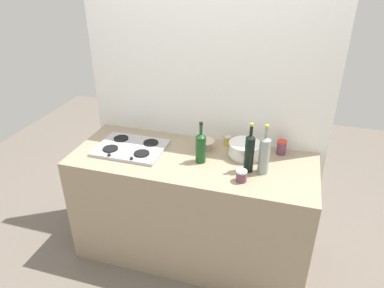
{
  "coord_description": "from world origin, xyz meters",
  "views": [
    {
      "loc": [
        0.64,
        -2.16,
        2.23
      ],
      "look_at": [
        0.0,
        0.0,
        1.02
      ],
      "focal_mm": 33.38,
      "sensor_mm": 36.0,
      "label": 1
    }
  ],
  "objects_px": {
    "wine_bottle_leftmost": "(201,147)",
    "stovetop_hob": "(131,147)",
    "condiment_jar_rear": "(281,147)",
    "condiment_jar_spare": "(227,141)",
    "wine_bottle_mid_right": "(264,154)",
    "plate_stack": "(245,150)",
    "wine_bottle_mid_left": "(249,152)",
    "mixing_bowl": "(205,144)",
    "condiment_jar_front": "(241,176)"
  },
  "relations": [
    {
      "from": "wine_bottle_mid_right",
      "to": "mixing_bowl",
      "type": "distance_m",
      "value": 0.51
    },
    {
      "from": "plate_stack",
      "to": "wine_bottle_mid_left",
      "type": "height_order",
      "value": "wine_bottle_mid_left"
    },
    {
      "from": "plate_stack",
      "to": "wine_bottle_mid_right",
      "type": "height_order",
      "value": "wine_bottle_mid_right"
    },
    {
      "from": "condiment_jar_front",
      "to": "condiment_jar_rear",
      "type": "relative_size",
      "value": 0.75
    },
    {
      "from": "wine_bottle_leftmost",
      "to": "wine_bottle_mid_right",
      "type": "relative_size",
      "value": 0.87
    },
    {
      "from": "mixing_bowl",
      "to": "condiment_jar_front",
      "type": "bearing_deg",
      "value": -46.3
    },
    {
      "from": "wine_bottle_mid_right",
      "to": "condiment_jar_rear",
      "type": "height_order",
      "value": "wine_bottle_mid_right"
    },
    {
      "from": "stovetop_hob",
      "to": "condiment_jar_front",
      "type": "bearing_deg",
      "value": -12.28
    },
    {
      "from": "plate_stack",
      "to": "wine_bottle_leftmost",
      "type": "relative_size",
      "value": 0.79
    },
    {
      "from": "plate_stack",
      "to": "condiment_jar_spare",
      "type": "bearing_deg",
      "value": 140.17
    },
    {
      "from": "wine_bottle_leftmost",
      "to": "wine_bottle_mid_left",
      "type": "distance_m",
      "value": 0.35
    },
    {
      "from": "mixing_bowl",
      "to": "condiment_jar_front",
      "type": "height_order",
      "value": "condiment_jar_front"
    },
    {
      "from": "plate_stack",
      "to": "wine_bottle_mid_right",
      "type": "bearing_deg",
      "value": -51.22
    },
    {
      "from": "plate_stack",
      "to": "condiment_jar_front",
      "type": "xyz_separation_m",
      "value": [
        0.03,
        -0.33,
        -0.02
      ]
    },
    {
      "from": "wine_bottle_leftmost",
      "to": "stovetop_hob",
      "type": "bearing_deg",
      "value": 177.27
    },
    {
      "from": "mixing_bowl",
      "to": "wine_bottle_leftmost",
      "type": "bearing_deg",
      "value": -85.22
    },
    {
      "from": "wine_bottle_mid_right",
      "to": "condiment_jar_spare",
      "type": "distance_m",
      "value": 0.46
    },
    {
      "from": "condiment_jar_rear",
      "to": "condiment_jar_spare",
      "type": "distance_m",
      "value": 0.41
    },
    {
      "from": "wine_bottle_leftmost",
      "to": "wine_bottle_mid_right",
      "type": "height_order",
      "value": "wine_bottle_mid_right"
    },
    {
      "from": "wine_bottle_mid_left",
      "to": "plate_stack",
      "type": "bearing_deg",
      "value": 104.89
    },
    {
      "from": "stovetop_hob",
      "to": "wine_bottle_mid_right",
      "type": "height_order",
      "value": "wine_bottle_mid_right"
    },
    {
      "from": "condiment_jar_front",
      "to": "condiment_jar_spare",
      "type": "relative_size",
      "value": 1.08
    },
    {
      "from": "stovetop_hob",
      "to": "wine_bottle_mid_left",
      "type": "bearing_deg",
      "value": -3.28
    },
    {
      "from": "wine_bottle_mid_left",
      "to": "condiment_jar_spare",
      "type": "relative_size",
      "value": 4.8
    },
    {
      "from": "stovetop_hob",
      "to": "condiment_jar_rear",
      "type": "xyz_separation_m",
      "value": [
        1.11,
        0.25,
        0.04
      ]
    },
    {
      "from": "condiment_jar_rear",
      "to": "condiment_jar_spare",
      "type": "relative_size",
      "value": 1.45
    },
    {
      "from": "plate_stack",
      "to": "wine_bottle_mid_left",
      "type": "distance_m",
      "value": 0.22
    },
    {
      "from": "plate_stack",
      "to": "mixing_bowl",
      "type": "height_order",
      "value": "plate_stack"
    },
    {
      "from": "condiment_jar_rear",
      "to": "condiment_jar_front",
      "type": "bearing_deg",
      "value": -116.58
    },
    {
      "from": "mixing_bowl",
      "to": "condiment_jar_rear",
      "type": "bearing_deg",
      "value": 9.42
    },
    {
      "from": "wine_bottle_leftmost",
      "to": "plate_stack",
      "type": "bearing_deg",
      "value": 29.57
    },
    {
      "from": "wine_bottle_mid_left",
      "to": "condiment_jar_rear",
      "type": "bearing_deg",
      "value": 56.94
    },
    {
      "from": "wine_bottle_leftmost",
      "to": "mixing_bowl",
      "type": "bearing_deg",
      "value": 94.78
    },
    {
      "from": "condiment_jar_front",
      "to": "condiment_jar_spare",
      "type": "distance_m",
      "value": 0.5
    },
    {
      "from": "plate_stack",
      "to": "wine_bottle_mid_right",
      "type": "distance_m",
      "value": 0.25
    },
    {
      "from": "stovetop_hob",
      "to": "condiment_jar_front",
      "type": "distance_m",
      "value": 0.9
    },
    {
      "from": "plate_stack",
      "to": "condiment_jar_rear",
      "type": "bearing_deg",
      "value": 24.45
    },
    {
      "from": "wine_bottle_leftmost",
      "to": "condiment_jar_front",
      "type": "xyz_separation_m",
      "value": [
        0.32,
        -0.17,
        -0.08
      ]
    },
    {
      "from": "condiment_jar_front",
      "to": "wine_bottle_leftmost",
      "type": "bearing_deg",
      "value": 152.82
    },
    {
      "from": "mixing_bowl",
      "to": "condiment_jar_rear",
      "type": "xyz_separation_m",
      "value": [
        0.56,
        0.09,
        0.01
      ]
    },
    {
      "from": "condiment_jar_spare",
      "to": "plate_stack",
      "type": "bearing_deg",
      "value": -39.83
    },
    {
      "from": "plate_stack",
      "to": "wine_bottle_mid_left",
      "type": "bearing_deg",
      "value": -75.11
    },
    {
      "from": "wine_bottle_mid_right",
      "to": "wine_bottle_leftmost",
      "type": "bearing_deg",
      "value": 177.67
    },
    {
      "from": "stovetop_hob",
      "to": "plate_stack",
      "type": "xyz_separation_m",
      "value": [
        0.86,
        0.14,
        0.04
      ]
    },
    {
      "from": "condiment_jar_spare",
      "to": "condiment_jar_front",
      "type": "bearing_deg",
      "value": -68.05
    },
    {
      "from": "stovetop_hob",
      "to": "wine_bottle_mid_left",
      "type": "height_order",
      "value": "wine_bottle_mid_left"
    },
    {
      "from": "stovetop_hob",
      "to": "condiment_jar_spare",
      "type": "bearing_deg",
      "value": 21.6
    },
    {
      "from": "condiment_jar_front",
      "to": "condiment_jar_spare",
      "type": "height_order",
      "value": "condiment_jar_front"
    },
    {
      "from": "condiment_jar_spare",
      "to": "wine_bottle_mid_right",
      "type": "bearing_deg",
      "value": -45.89
    },
    {
      "from": "wine_bottle_mid_left",
      "to": "condiment_jar_rear",
      "type": "distance_m",
      "value": 0.38
    }
  ]
}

